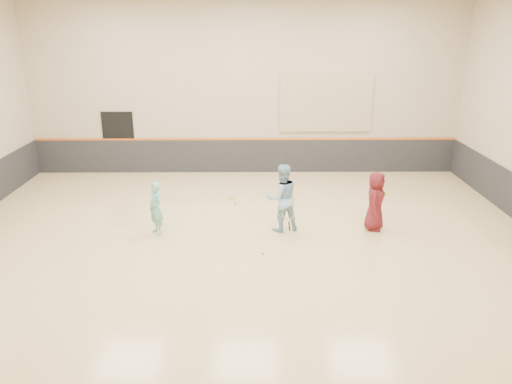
{
  "coord_description": "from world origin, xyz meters",
  "views": [
    {
      "loc": [
        0.21,
        -11.37,
        5.21
      ],
      "look_at": [
        0.32,
        0.4,
        1.15
      ],
      "focal_mm": 35.0,
      "sensor_mm": 36.0,
      "label": 1
    }
  ],
  "objects_px": {
    "girl": "(156,208)",
    "spare_racket": "(231,198)",
    "instructor": "(282,198)",
    "young_man": "(375,201)"
  },
  "relations": [
    {
      "from": "girl",
      "to": "spare_racket",
      "type": "distance_m",
      "value": 3.15
    },
    {
      "from": "young_man",
      "to": "spare_racket",
      "type": "distance_m",
      "value": 4.5
    },
    {
      "from": "young_man",
      "to": "girl",
      "type": "bearing_deg",
      "value": 113.13
    },
    {
      "from": "instructor",
      "to": "spare_racket",
      "type": "distance_m",
      "value": 2.81
    },
    {
      "from": "instructor",
      "to": "young_man",
      "type": "distance_m",
      "value": 2.43
    },
    {
      "from": "girl",
      "to": "instructor",
      "type": "xyz_separation_m",
      "value": [
        3.22,
        0.21,
        0.2
      ]
    },
    {
      "from": "girl",
      "to": "spare_racket",
      "type": "relative_size",
      "value": 1.99
    },
    {
      "from": "spare_racket",
      "to": "instructor",
      "type": "bearing_deg",
      "value": -58.52
    },
    {
      "from": "instructor",
      "to": "young_man",
      "type": "height_order",
      "value": "instructor"
    },
    {
      "from": "spare_racket",
      "to": "young_man",
      "type": "bearing_deg",
      "value": -30.5
    }
  ]
}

